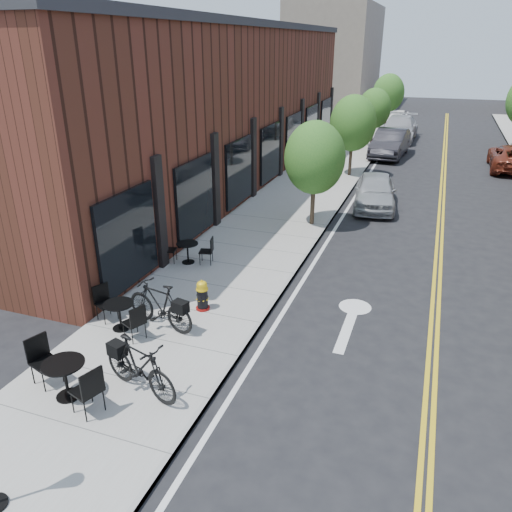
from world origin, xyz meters
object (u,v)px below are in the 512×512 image
at_px(bicycle_right, 140,367).
at_px(bistro_set_a, 119,312).
at_px(fire_hydrant, 202,295).
at_px(bicycle_left, 160,305).
at_px(parked_car_a, 375,191).
at_px(parked_car_c, 399,128).
at_px(parked_car_far, 512,158).
at_px(parked_car_b, 390,143).
at_px(bistro_set_c, 188,250).
at_px(bistro_set_b, 65,375).

relative_size(bicycle_right, bistro_set_a, 1.17).
bearing_deg(fire_hydrant, bicycle_left, -107.35).
distance_m(parked_car_a, parked_car_c, 16.38).
relative_size(parked_car_c, parked_car_far, 1.16).
height_order(bicycle_right, parked_car_b, parked_car_b).
bearing_deg(parked_car_a, bistro_set_c, -126.77).
xyz_separation_m(bistro_set_c, parked_car_far, (10.73, 17.34, 0.14)).
xyz_separation_m(bistro_set_b, parked_car_b, (3.40, 25.10, 0.19)).
xyz_separation_m(bicycle_right, parked_car_b, (2.14, 24.49, 0.11)).
xyz_separation_m(bicycle_left, bistro_set_a, (-0.86, -0.41, -0.14)).
bearing_deg(parked_car_far, bicycle_right, 69.90).
relative_size(bicycle_right, parked_car_b, 0.40).
xyz_separation_m(bistro_set_a, parked_car_b, (3.87, 22.62, 0.25)).
xyz_separation_m(fire_hydrant, parked_car_c, (2.44, 26.96, 0.32)).
bearing_deg(bicycle_right, bicycle_left, 37.92).
height_order(bicycle_left, parked_car_a, parked_car_a).
height_order(bistro_set_b, bistro_set_c, bistro_set_b).
distance_m(bistro_set_b, parked_car_c, 31.15).
relative_size(fire_hydrant, parked_car_b, 0.17).
xyz_separation_m(bicycle_right, parked_car_far, (8.74, 23.24, -0.03)).
distance_m(fire_hydrant, bistro_set_b, 4.12).
height_order(bistro_set_c, parked_car_far, parked_car_far).
height_order(bicycle_left, parked_car_b, parked_car_b).
bearing_deg(parked_car_far, bistro_set_a, 64.41).
distance_m(bistro_set_b, parked_car_far, 25.86).
distance_m(fire_hydrant, parked_car_a, 10.99).
relative_size(bicycle_left, bistro_set_b, 1.02).
height_order(bistro_set_c, parked_car_a, parked_car_a).
height_order(parked_car_a, parked_car_c, parked_car_c).
relative_size(bistro_set_b, parked_car_b, 0.39).
distance_m(bicycle_left, bicycle_right, 2.44).
xyz_separation_m(bistro_set_a, parked_car_a, (4.35, 12.12, 0.13)).
xyz_separation_m(bicycle_right, bistro_set_c, (-2.00, 5.91, -0.17)).
height_order(bistro_set_c, parked_car_b, parked_car_b).
relative_size(bistro_set_a, bistro_set_b, 0.87).
bearing_deg(bistro_set_a, bistro_set_c, 118.50).
height_order(bicycle_left, bistro_set_a, bicycle_left).
relative_size(bicycle_right, parked_car_a, 0.47).
xyz_separation_m(bistro_set_a, parked_car_c, (3.87, 28.49, 0.26)).
distance_m(bicycle_left, parked_car_b, 22.41).
bearing_deg(parked_car_b, bistro_set_a, -95.41).
height_order(parked_car_c, parked_car_far, parked_car_c).
distance_m(bistro_set_b, parked_car_b, 25.33).
relative_size(bistro_set_c, parked_car_b, 0.32).
bearing_deg(bicycle_right, fire_hydrant, 22.11).
xyz_separation_m(bicycle_left, parked_car_a, (3.50, 11.71, -0.01)).
bearing_deg(bistro_set_b, bistro_set_c, 114.84).
bearing_deg(parked_car_b, bicycle_right, -90.70).
distance_m(fire_hydrant, bicycle_right, 3.42).
relative_size(parked_car_a, parked_car_far, 0.84).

